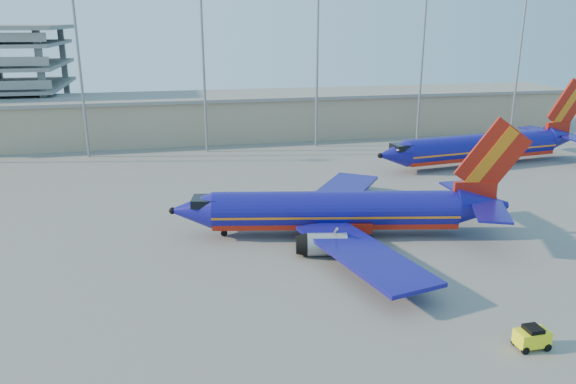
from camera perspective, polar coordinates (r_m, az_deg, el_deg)
The scene contains 6 objects.
ground at distance 57.95m, azimuth 0.20°, elevation -5.57°, with size 220.00×220.00×0.00m, color slate.
terminal_building at distance 113.75m, azimuth -1.14°, elevation 7.95°, with size 122.00×16.00×8.50m.
light_mast_row at distance 99.74m, azimuth -2.73°, elevation 14.30°, with size 101.60×1.60×28.65m.
aircraft_main at distance 60.32m, azimuth 5.62°, elevation -1.94°, with size 37.64×35.87×12.85m.
aircraft_second at distance 95.18m, azimuth 19.39°, elevation 4.41°, with size 39.14×15.16×13.29m.
baggage_tug at distance 44.39m, azimuth 23.55°, elevation -13.36°, with size 2.37×1.46×1.68m.
Camera 1 is at (-11.47, -52.25, 22.28)m, focal length 35.00 mm.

